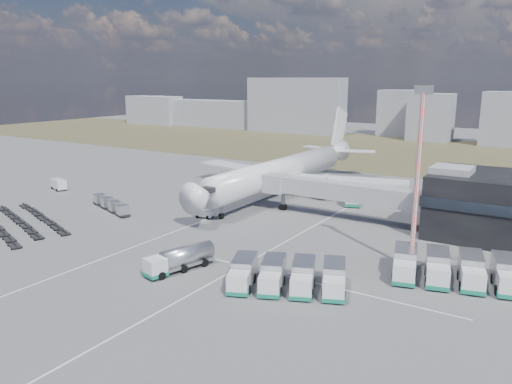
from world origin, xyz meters
The scene contains 15 objects.
ground centered at (0.00, 0.00, 0.00)m, with size 420.00×420.00×0.00m, color #565659.
grass_strip centered at (0.00, 110.00, 0.01)m, with size 420.00×90.00×0.01m, color #4F4D2F.
lane_markings centered at (9.77, 3.00, 0.01)m, with size 47.12×110.00×0.01m.
jet_bridge centered at (15.90, 20.42, 5.05)m, with size 30.30×3.80×7.05m.
airliner centered at (0.00, 32.38, 5.29)m, with size 51.59×64.53×17.62m.
skyline centered at (9.18, 149.15, 9.84)m, with size 311.77×25.75×24.91m.
fuel_tanker centered at (10.01, -13.76, 1.58)m, with size 4.98×10.09×3.16m.
pushback_tug centered at (-2.99, 8.00, 0.71)m, with size 3.14×1.77×1.43m, color silver.
utility_van centered at (-45.14, 8.54, 1.21)m, with size 4.58×2.07×2.42m, color silver.
catering_truck centered at (15.79, 31.69, 1.63)m, with size 5.15×7.52×3.19m.
service_trucks_near centered at (24.75, -11.28, 1.63)m, with size 15.36×12.15×3.00m.
service_trucks_far centered at (41.12, 1.44, 1.74)m, with size 15.93×11.27×3.20m.
uld_row centered at (-21.35, 2.42, 1.16)m, with size 13.81×6.40×1.94m.
baggage_dollies centered at (-29.18, -14.06, 0.34)m, with size 30.65×21.33×0.67m.
floodlight_mast centered at (35.41, 3.23, 11.93)m, with size 2.22×1.84×23.80m.
Camera 1 is at (51.50, -60.35, 24.63)m, focal length 35.00 mm.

